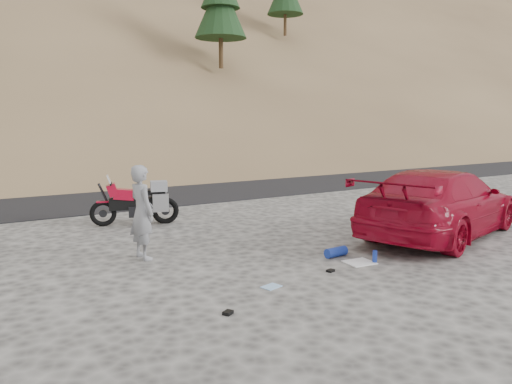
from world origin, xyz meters
The scene contains 12 objects.
ground centered at (0.00, 0.00, 0.00)m, with size 140.00×140.00×0.00m, color #464340.
road centered at (0.00, 9.00, 0.00)m, with size 120.00×7.00×0.05m, color black.
motorcycle centered at (-0.23, 3.70, 0.52)m, with size 2.00×0.94×1.22m.
man centered at (-1.14, 0.81, 0.00)m, with size 0.61×0.40×1.68m, color gray.
red_car centered at (4.83, -0.84, 0.00)m, with size 2.01×4.95×1.44m, color maroon.
gear_white_cloth centered at (1.95, -1.44, 0.01)m, with size 0.48×0.42×0.02m, color white.
gear_blue_mat centered at (1.85, -0.93, 0.09)m, with size 0.18×0.18×0.44m, color navy.
gear_bottle centered at (2.16, -1.59, 0.11)m, with size 0.08×0.08×0.22m, color navy.
gear_funnel centered at (3.99, -1.83, 0.09)m, with size 0.15×0.15×0.19m, color #AF0B0F.
gear_glove_a centered at (1.18, -1.58, 0.02)m, with size 0.13×0.09×0.04m, color black.
gear_glove_b centered at (-1.11, -2.28, 0.02)m, with size 0.13×0.10×0.04m, color black.
gear_blue_cloth centered at (-0.06, -1.69, 0.01)m, with size 0.28×0.21×0.01m, color #93BBE4.
Camera 1 is at (-4.01, -7.61, 2.45)m, focal length 35.00 mm.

